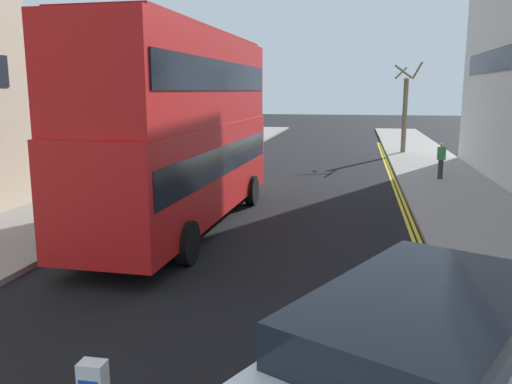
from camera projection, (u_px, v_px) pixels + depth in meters
The scene contains 7 objects.
sidewalk_right at pixel (487, 225), 15.63m from camera, with size 4.00×80.00×0.14m, color gray.
sidewalk_left at pixel (82, 207), 18.02m from camera, with size 4.00×80.00×0.14m, color gray.
kerb_line_outer at pixel (420, 242), 14.10m from camera, with size 0.10×56.00×0.01m, color yellow.
kerb_line_inner at pixel (414, 242), 14.13m from camera, with size 0.10×56.00×0.01m, color yellow.
double_decker_bus_away at pixel (184, 124), 15.24m from camera, with size 3.02×10.87×5.64m.
pedestrian_far at pixel (441, 160), 23.24m from camera, with size 0.34×0.22×1.62m.
street_tree_near at pixel (405, 110), 33.09m from camera, with size 1.69×1.68×5.57m.
Camera 1 is at (2.63, -0.17, 3.99)m, focal length 37.10 mm.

